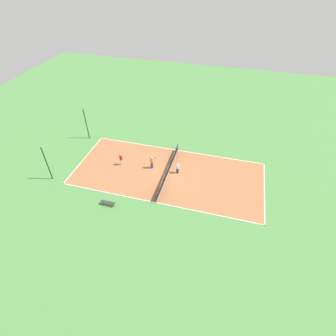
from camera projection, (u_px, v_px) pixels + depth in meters
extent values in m
plane|color=#518E47|center=(168.00, 174.00, 32.43)|extent=(80.00, 80.00, 0.00)
cube|color=#AD6B42|center=(168.00, 173.00, 32.43)|extent=(10.16, 23.13, 0.02)
cube|color=white|center=(156.00, 203.00, 28.71)|extent=(0.10, 23.13, 0.00)
cube|color=white|center=(178.00, 150.00, 36.13)|extent=(0.10, 23.13, 0.00)
cube|color=white|center=(264.00, 191.00, 30.11)|extent=(10.16, 0.10, 0.00)
cube|color=white|center=(84.00, 158.00, 34.73)|extent=(10.16, 0.10, 0.00)
cube|color=white|center=(168.00, 173.00, 32.42)|extent=(10.16, 0.10, 0.00)
cylinder|color=black|center=(156.00, 199.00, 28.44)|extent=(0.10, 0.10, 1.05)
cylinder|color=black|center=(177.00, 147.00, 35.71)|extent=(0.10, 0.10, 1.05)
cube|color=black|center=(168.00, 170.00, 32.10)|extent=(9.86, 0.03, 1.00)
cube|color=white|center=(168.00, 167.00, 31.79)|extent=(9.86, 0.04, 0.06)
cube|color=#333338|center=(108.00, 202.00, 28.20)|extent=(0.36, 1.64, 0.04)
cylinder|color=#4C4C51|center=(114.00, 205.00, 28.21)|extent=(0.08, 0.08, 0.41)
cylinder|color=#4C4C51|center=(102.00, 203.00, 28.48)|extent=(0.08, 0.08, 0.41)
cube|color=navy|center=(177.00, 170.00, 32.27)|extent=(0.21, 0.26, 0.76)
cylinder|color=white|center=(178.00, 166.00, 31.85)|extent=(0.37, 0.37, 0.53)
sphere|color=#A87A56|center=(178.00, 164.00, 31.61)|extent=(0.23, 0.23, 0.23)
cube|color=navy|center=(152.00, 165.00, 32.96)|extent=(0.32, 0.32, 0.88)
cylinder|color=orange|center=(152.00, 161.00, 32.48)|extent=(0.51, 0.51, 0.62)
sphere|color=beige|center=(151.00, 158.00, 32.19)|extent=(0.26, 0.26, 0.26)
cylinder|color=#262626|center=(154.00, 159.00, 32.52)|extent=(0.23, 0.20, 0.03)
torus|color=black|center=(156.00, 158.00, 32.64)|extent=(0.43, 0.43, 0.02)
cube|color=white|center=(122.00, 162.00, 33.46)|extent=(0.28, 0.31, 0.84)
cylinder|color=red|center=(121.00, 158.00, 33.00)|extent=(0.47, 0.47, 0.59)
sphere|color=#A87A56|center=(120.00, 155.00, 32.73)|extent=(0.25, 0.25, 0.25)
sphere|color=#CCE033|center=(241.00, 167.00, 33.35)|extent=(0.07, 0.07, 0.07)
sphere|color=#CCE033|center=(114.00, 154.00, 35.32)|extent=(0.07, 0.07, 0.07)
cylinder|color=black|center=(47.00, 164.00, 30.20)|extent=(0.12, 0.12, 4.67)
cylinder|color=black|center=(86.00, 124.00, 36.98)|extent=(0.12, 0.12, 4.67)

